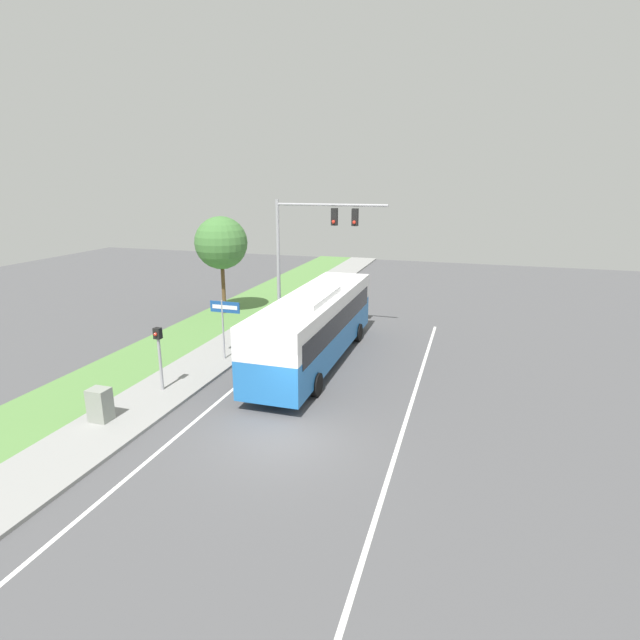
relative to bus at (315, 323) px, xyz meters
name	(u,v)px	position (x,y,z in m)	size (l,w,h in m)	color
ground_plane	(287,439)	(1.35, -7.27, -1.93)	(80.00, 80.00, 0.00)	#4C4C4F
sidewalk	(130,412)	(-4.85, -7.27, -1.87)	(2.80, 80.00, 0.12)	gray
grass_verge	(60,402)	(-8.05, -7.27, -1.88)	(3.60, 80.00, 0.10)	#568442
lane_divider_near	(192,423)	(-2.25, -7.27, -1.93)	(0.14, 30.00, 0.01)	silver
lane_divider_far	(395,455)	(4.95, -7.27, -1.93)	(0.14, 30.00, 0.01)	silver
bus	(315,323)	(0.00, 0.00, 0.00)	(2.72, 11.91, 3.49)	#236BB7
signal_gantry	(308,240)	(-1.95, 4.74, 3.25)	(6.22, 0.41, 7.33)	#939399
pedestrian_signal	(159,348)	(-4.85, -5.21, -0.05)	(0.28, 0.34, 2.72)	#939399
street_sign	(224,317)	(-4.10, -1.14, 0.23)	(1.50, 0.08, 2.97)	#939399
utility_cabinet	(100,405)	(-5.31, -8.19, -1.22)	(0.71, 0.59, 1.19)	gray
roadside_tree	(221,243)	(-8.27, 6.66, 2.64)	(3.27, 3.27, 6.12)	brown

